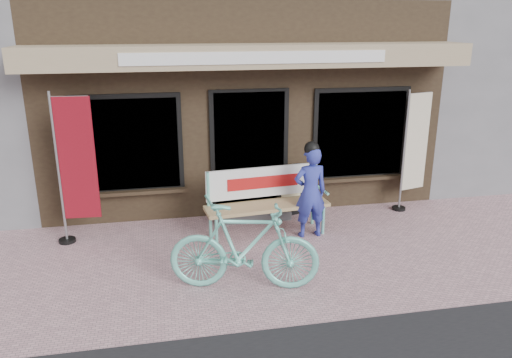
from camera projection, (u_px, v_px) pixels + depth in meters
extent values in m
plane|color=#C2949C|center=(275.00, 264.00, 7.02)|extent=(70.00, 70.00, 0.00)
cube|color=black|center=(225.00, 89.00, 11.14)|extent=(7.00, 6.00, 3.60)
cube|color=tan|center=(253.00, 56.00, 7.72)|extent=(7.00, 0.80, 0.35)
cube|color=white|center=(258.00, 58.00, 7.34)|extent=(4.00, 0.02, 0.18)
cube|color=black|center=(249.00, 153.00, 8.54)|extent=(1.20, 0.06, 2.10)
cube|color=black|center=(250.00, 154.00, 8.53)|extent=(1.35, 0.04, 2.20)
cube|color=black|center=(128.00, 145.00, 8.09)|extent=(1.60, 0.06, 1.50)
cube|color=black|center=(360.00, 134.00, 8.83)|extent=(1.60, 0.06, 1.50)
cube|color=black|center=(128.00, 145.00, 8.08)|extent=(1.75, 0.04, 1.65)
cube|color=black|center=(361.00, 134.00, 8.82)|extent=(1.75, 0.04, 1.65)
cube|color=black|center=(132.00, 192.00, 8.28)|extent=(1.80, 0.18, 0.06)
cube|color=black|center=(359.00, 178.00, 9.01)|extent=(1.80, 0.18, 0.06)
cube|color=#59595B|center=(252.00, 214.00, 8.63)|extent=(1.30, 0.45, 0.15)
cylinder|color=#6AD0BC|center=(217.00, 233.00, 7.48)|extent=(0.05, 0.05, 0.46)
cylinder|color=#6AD0BC|center=(211.00, 223.00, 7.87)|extent=(0.05, 0.05, 0.46)
cylinder|color=#6AD0BC|center=(323.00, 220.00, 7.96)|extent=(0.05, 0.05, 0.46)
cylinder|color=#6AD0BC|center=(312.00, 211.00, 8.35)|extent=(0.05, 0.05, 0.46)
cube|color=tan|center=(267.00, 206.00, 7.84)|extent=(2.00, 0.68, 0.05)
cylinder|color=#6AD0BC|center=(208.00, 191.00, 7.70)|extent=(0.05, 0.05, 0.60)
cylinder|color=#6AD0BC|center=(315.00, 180.00, 8.20)|extent=(0.05, 0.05, 0.60)
cube|color=white|center=(263.00, 182.00, 7.95)|extent=(1.85, 0.23, 0.49)
cube|color=#B21414|center=(263.00, 182.00, 7.93)|extent=(1.17, 0.13, 0.20)
cylinder|color=#6AD0BC|center=(209.00, 201.00, 7.52)|extent=(0.09, 0.48, 0.04)
cylinder|color=#6AD0BC|center=(322.00, 189.00, 8.03)|extent=(0.09, 0.48, 0.04)
imported|color=#2D369D|center=(310.00, 192.00, 7.74)|extent=(0.55, 0.37, 1.45)
sphere|color=black|center=(312.00, 149.00, 7.53)|extent=(0.24, 0.24, 0.23)
imported|color=#6AD0BC|center=(244.00, 248.00, 6.23)|extent=(1.96, 0.96, 1.14)
cylinder|color=gray|center=(58.00, 170.00, 7.37)|extent=(0.04, 0.04, 2.33)
cylinder|color=gray|center=(69.00, 97.00, 7.07)|extent=(0.53, 0.06, 0.03)
cube|color=maroon|center=(77.00, 159.00, 7.36)|extent=(0.53, 0.06, 1.85)
cylinder|color=black|center=(67.00, 240.00, 7.72)|extent=(0.27, 0.27, 0.05)
cylinder|color=gray|center=(404.00, 152.00, 8.71)|extent=(0.04, 0.04, 2.17)
cylinder|color=gray|center=(421.00, 93.00, 8.51)|extent=(0.48, 0.15, 0.02)
cube|color=beige|center=(416.00, 142.00, 8.78)|extent=(0.48, 0.15, 1.72)
cylinder|color=black|center=(399.00, 208.00, 9.03)|extent=(0.29, 0.29, 0.05)
cube|color=black|center=(289.00, 191.00, 8.64)|extent=(0.46, 0.23, 0.92)
cube|color=beige|center=(291.00, 186.00, 8.57)|extent=(0.37, 0.15, 0.56)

